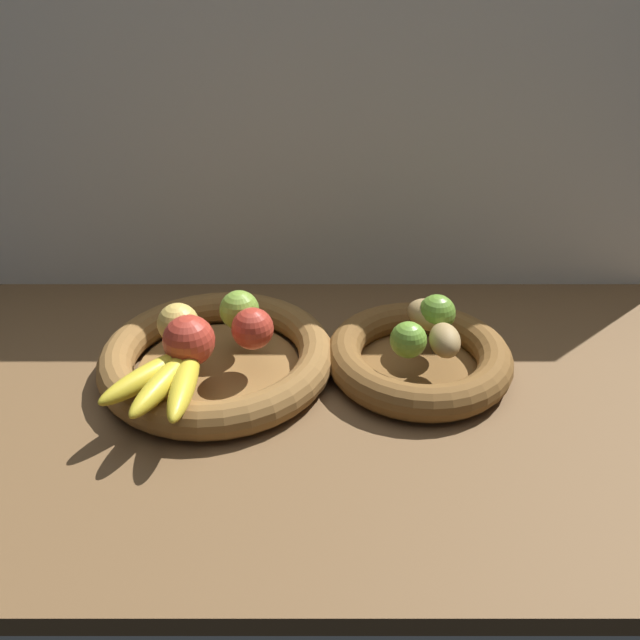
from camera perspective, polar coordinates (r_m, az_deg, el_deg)
ground_plane at (r=102.12cm, az=1.08°, el=-4.82°), size 140.00×90.00×3.00cm
back_wall at (r=116.99cm, az=1.04°, el=15.72°), size 140.00×3.00×55.00cm
fruit_bowl_left at (r=99.62cm, az=-9.30°, el=-3.43°), size 37.23×37.23×5.58cm
fruit_bowl_right at (r=99.51cm, az=9.31°, el=-3.46°), size 29.57×29.57×5.58cm
apple_golden_left at (r=97.62cm, az=-12.84°, el=-0.29°), size 6.45×6.45×6.45cm
apple_red_front at (r=91.83cm, az=-11.88°, el=-1.86°), size 7.68×7.68×7.68cm
apple_green_back at (r=99.56cm, az=-7.30°, el=0.94°), size 6.44×6.44×6.44cm
apple_red_right at (r=94.32cm, az=-6.09°, el=-0.78°), size 6.52×6.52×6.52cm
banana_bunch_front at (r=88.44cm, az=-13.80°, el=-5.24°), size 13.42×18.10×3.34cm
potato_small at (r=94.65cm, az=11.70°, el=-1.88°), size 4.80×7.21×4.59cm
potato_back at (r=100.58cm, az=10.33°, el=0.44°), size 9.72×9.79×4.76cm
lime_near at (r=92.87cm, az=8.38°, el=-1.85°), size 5.59×5.59×5.59cm
lime_far at (r=100.01cm, az=10.97°, el=0.61°), size 6.06×6.06×6.06cm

